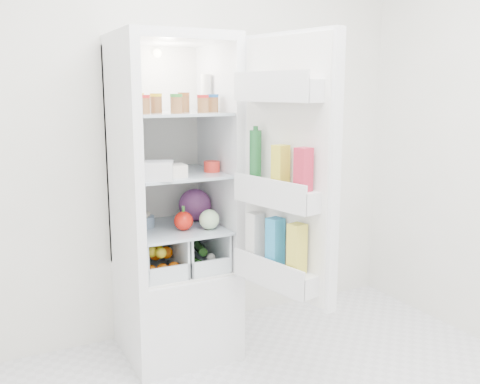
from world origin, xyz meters
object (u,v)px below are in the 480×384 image
refrigerator (172,238)px  mushroom_bowl (143,222)px  red_cabbage (195,205)px  fridge_door (285,176)px

refrigerator → mushroom_bowl: bearing=173.9°
red_cabbage → mushroom_bowl: size_ratio=1.44×
red_cabbage → refrigerator: bearing=-171.0°
refrigerator → fridge_door: bearing=-59.9°
fridge_door → mushroom_bowl: bearing=26.8°
refrigerator → fridge_door: (0.37, -0.63, 0.43)m
mushroom_bowl → fridge_door: (0.53, -0.65, 0.31)m
red_cabbage → fridge_door: fridge_door is taller
red_cabbage → mushroom_bowl: bearing=-178.7°
refrigerator → red_cabbage: bearing=9.0°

